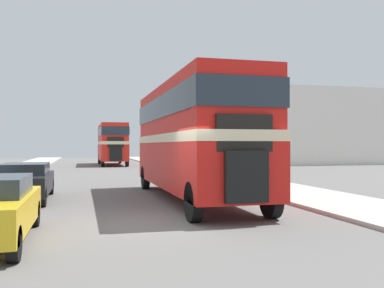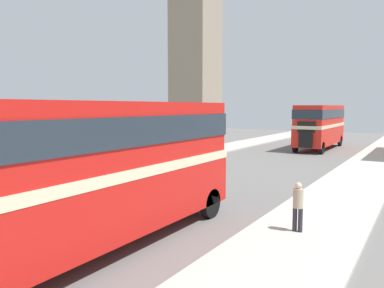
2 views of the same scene
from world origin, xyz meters
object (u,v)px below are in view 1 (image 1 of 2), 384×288
object	(u,v)px
bus_distant	(112,141)
car_parked_mid	(24,181)
double_decker_bus	(192,132)
pedestrian_walking	(257,166)

from	to	relation	value
bus_distant	car_parked_mid	world-z (taller)	bus_distant
double_decker_bus	car_parked_mid	world-z (taller)	double_decker_bus
car_parked_mid	double_decker_bus	bearing A→B (deg)	-12.79
bus_distant	pedestrian_walking	size ratio (longest dim) A/B	6.23
double_decker_bus	bus_distant	xyz separation A→B (m)	(-0.96, 29.37, -0.02)
bus_distant	pedestrian_walking	xyz separation A→B (m)	(5.35, -25.15, -1.47)
car_parked_mid	bus_distant	bearing A→B (deg)	79.74
car_parked_mid	pedestrian_walking	xyz separation A→B (m)	(10.41, 2.85, 0.29)
double_decker_bus	pedestrian_walking	world-z (taller)	double_decker_bus
double_decker_bus	pedestrian_walking	bearing A→B (deg)	43.84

